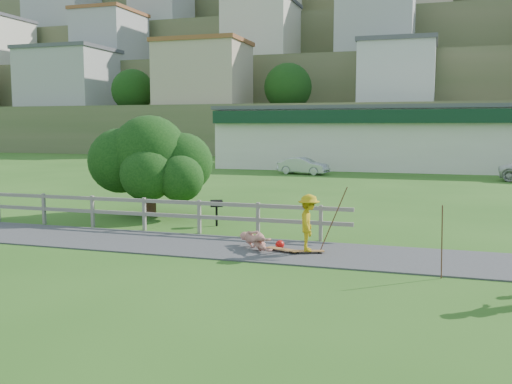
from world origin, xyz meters
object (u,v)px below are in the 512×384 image
(car_silver, at_px, (303,166))
(skater_rider, at_px, (309,226))
(tree, at_px, (150,174))
(bbq, at_px, (217,213))
(skater_fallen, at_px, (256,240))

(car_silver, bearing_deg, skater_rider, -156.43)
(car_silver, bearing_deg, tree, -173.55)
(bbq, bearing_deg, car_silver, 70.81)
(skater_fallen, relative_size, bbq, 1.71)
(skater_fallen, bearing_deg, tree, 97.06)
(skater_rider, bearing_deg, tree, 44.33)
(skater_fallen, height_order, car_silver, car_silver)
(skater_rider, distance_m, skater_fallen, 1.60)
(tree, bearing_deg, car_silver, 85.98)
(car_silver, height_order, tree, tree)
(skater_fallen, distance_m, tree, 7.67)
(skater_rider, distance_m, tree, 8.86)
(skater_fallen, distance_m, car_silver, 25.75)
(skater_fallen, distance_m, bbq, 4.17)
(tree, bearing_deg, bbq, -23.56)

